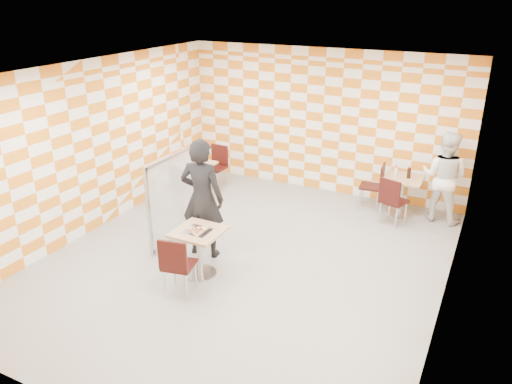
% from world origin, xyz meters
% --- Properties ---
extents(room_shell, '(7.00, 7.00, 7.00)m').
position_xyz_m(room_shell, '(0.00, 0.54, 1.50)').
color(room_shell, gray).
rests_on(room_shell, ground).
extents(main_table, '(0.70, 0.70, 0.75)m').
position_xyz_m(main_table, '(-0.42, -0.66, 0.51)').
color(main_table, tan).
rests_on(main_table, ground).
extents(second_table, '(0.70, 0.70, 0.75)m').
position_xyz_m(second_table, '(1.85, 2.97, 0.51)').
color(second_table, tan).
rests_on(second_table, ground).
extents(empty_table, '(0.70, 0.70, 0.75)m').
position_xyz_m(empty_table, '(-2.13, 1.87, 0.51)').
color(empty_table, tan).
rests_on(empty_table, ground).
extents(chair_main_front, '(0.50, 0.51, 0.92)m').
position_xyz_m(chair_main_front, '(-0.39, -1.29, 0.54)').
color(chair_main_front, black).
rests_on(chair_main_front, ground).
extents(chair_second_front, '(0.53, 0.54, 0.92)m').
position_xyz_m(chair_second_front, '(1.78, 2.38, 0.54)').
color(chair_second_front, black).
rests_on(chair_second_front, ground).
extents(chair_second_side, '(0.47, 0.46, 0.92)m').
position_xyz_m(chair_second_side, '(1.33, 3.01, 0.54)').
color(chair_second_side, black).
rests_on(chair_second_side, ground).
extents(chair_empty_near, '(0.50, 0.51, 0.92)m').
position_xyz_m(chair_empty_near, '(-2.04, 1.23, 0.54)').
color(chair_empty_near, black).
rests_on(chair_empty_near, ground).
extents(chair_empty_far, '(0.44, 0.45, 0.92)m').
position_xyz_m(chair_empty_far, '(-2.07, 2.63, 0.54)').
color(chair_empty_far, black).
rests_on(chair_empty_far, ground).
extents(partition, '(0.08, 1.38, 1.55)m').
position_xyz_m(partition, '(-1.43, 0.10, 0.79)').
color(partition, white).
rests_on(partition, ground).
extents(man_dark, '(0.78, 0.57, 1.98)m').
position_xyz_m(man_dark, '(-0.72, -0.08, 0.99)').
color(man_dark, black).
rests_on(man_dark, ground).
extents(man_white, '(0.93, 0.78, 1.72)m').
position_xyz_m(man_white, '(2.55, 3.05, 0.86)').
color(man_white, white).
rests_on(man_white, ground).
extents(pizza_on_foil, '(0.40, 0.40, 0.04)m').
position_xyz_m(pizza_on_foil, '(-0.42, -0.68, 0.77)').
color(pizza_on_foil, silver).
rests_on(pizza_on_foil, main_table).
extents(sport_bottle, '(0.06, 0.06, 0.20)m').
position_xyz_m(sport_bottle, '(1.68, 3.02, 0.84)').
color(sport_bottle, white).
rests_on(sport_bottle, second_table).
extents(soda_bottle, '(0.07, 0.07, 0.23)m').
position_xyz_m(soda_bottle, '(1.93, 3.00, 0.85)').
color(soda_bottle, black).
rests_on(soda_bottle, second_table).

